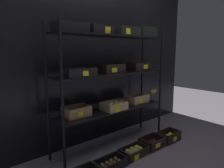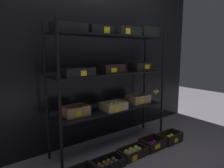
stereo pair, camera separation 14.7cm
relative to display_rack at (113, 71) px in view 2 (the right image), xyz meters
The scene contains 7 objects.
ground_plane 1.03m from the display_rack, 161.67° to the left, with size 10.00×10.00×0.00m, color slate.
storefront_wall 0.57m from the display_rack, 91.74° to the left, with size 4.04×0.12×2.89m, color black.
display_rack is the anchor object (origin of this frame).
crate_ground_kiwi 1.14m from the display_rack, 133.82° to the right, with size 0.36×0.21×0.10m.
crate_ground_pear 1.06m from the display_rack, 90.07° to the right, with size 0.36×0.22×0.11m.
crate_ground_plum 1.13m from the display_rack, 46.87° to the right, with size 0.33×0.24×0.13m.
crate_ground_lemon 1.28m from the display_rack, 31.07° to the right, with size 0.33×0.22×0.14m.
Camera 2 is at (-1.64, -2.11, 1.28)m, focal length 32.76 mm.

